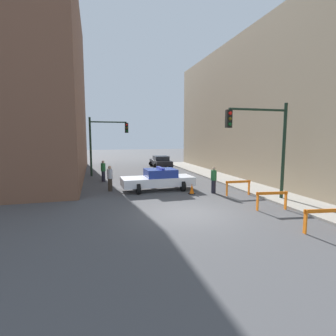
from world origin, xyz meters
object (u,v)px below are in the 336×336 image
police_car (158,179)px  barrier_front (324,217)px  barrier_mid (272,198)px  pedestrian_sidewalk (214,179)px  barrier_back (238,185)px  pedestrian_corner (103,171)px  traffic_cone (192,189)px  traffic_light_near (266,136)px  parked_car_near (161,161)px  pedestrian_crossing (110,178)px  traffic_light_far (103,138)px

police_car → barrier_front: 10.02m
barrier_mid → pedestrian_sidewalk: bearing=103.5°
barrier_front → barrier_back: bearing=88.0°
pedestrian_corner → barrier_mid: pedestrian_corner is taller
barrier_mid → traffic_cone: barrier_mid is taller
barrier_front → barrier_mid: 3.08m
traffic_light_near → pedestrian_corner: (-8.20, 8.90, -2.67)m
parked_car_near → police_car: bearing=-103.4°
pedestrian_sidewalk → barrier_back: pedestrian_sidewalk is taller
pedestrian_crossing → barrier_front: (7.11, -9.69, -0.24)m
traffic_cone → traffic_light_far: bearing=117.9°
parked_car_near → pedestrian_crossing: bearing=-116.8°
pedestrian_corner → police_car: bearing=-58.2°
traffic_cone → traffic_light_near: bearing=-41.9°
pedestrian_crossing → barrier_front: bearing=-59.9°
traffic_light_far → traffic_cone: 10.97m
traffic_light_near → pedestrian_crossing: traffic_light_near is taller
barrier_front → barrier_mid: size_ratio=1.00×
traffic_light_near → police_car: bearing=136.9°
barrier_back → police_car: bearing=146.2°
police_car → traffic_light_near: bearing=-134.5°
barrier_mid → traffic_light_near: bearing=66.8°
barrier_front → traffic_cone: size_ratio=2.42×
traffic_light_near → traffic_light_far: bearing=123.6°
barrier_back → traffic_cone: (-2.53, 1.12, -0.30)m
traffic_light_near → barrier_back: traffic_light_near is taller
traffic_light_far → traffic_cone: (4.93, -9.30, -3.08)m
traffic_light_far → barrier_mid: 15.78m
barrier_back → traffic_cone: bearing=156.2°
barrier_mid → traffic_cone: 5.01m
pedestrian_crossing → barrier_back: 8.07m
police_car → pedestrian_sidewalk: (3.11, -1.84, 0.14)m
police_car → traffic_cone: (1.71, -1.72, -0.41)m
police_car → parked_car_near: bearing=-16.2°
parked_car_near → traffic_cone: bearing=-94.9°
traffic_light_near → parked_car_near: size_ratio=1.20×
police_car → traffic_cone: size_ratio=7.23×
pedestrian_sidewalk → traffic_cone: bearing=40.4°
police_car → parked_car_near: police_car is taller
police_car → pedestrian_sidewalk: bearing=-122.0°
police_car → barrier_back: size_ratio=2.96×
police_car → pedestrian_crossing: pedestrian_crossing is taller
traffic_light_near → pedestrian_corner: size_ratio=3.13×
police_car → traffic_cone: bearing=-136.5°
police_car → traffic_cone: 2.46m
pedestrian_crossing → barrier_mid: 9.80m
pedestrian_crossing → pedestrian_sidewalk: size_ratio=1.00×
traffic_light_far → pedestrian_corner: 4.08m
police_car → barrier_back: police_car is taller
traffic_cone → barrier_mid: bearing=-61.0°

